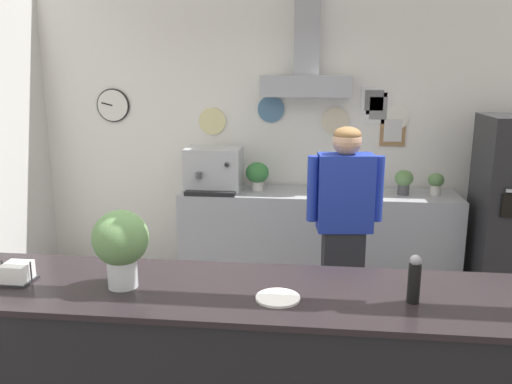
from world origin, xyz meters
TOP-DOWN VIEW (x-y plane):
  - back_wall_assembly at (0.00, 2.58)m, footprint 5.48×2.91m
  - back_prep_counter at (0.19, 2.33)m, footprint 2.66×0.59m
  - shop_worker at (0.38, 1.14)m, footprint 0.55×0.26m
  - espresso_machine at (-0.82, 2.31)m, footprint 0.53×0.47m
  - potted_sage at (0.38, 2.32)m, footprint 0.20×0.20m
  - potted_rosemary at (1.29, 2.35)m, footprint 0.15×0.15m
  - potted_thyme at (-0.40, 2.36)m, footprint 0.23×0.23m
  - potted_basil at (0.99, 2.33)m, footprint 0.17×0.17m
  - pepper_grinder at (0.61, -0.34)m, footprint 0.06×0.06m
  - condiment_plate at (0.00, -0.38)m, footprint 0.21×0.21m
  - napkin_holder at (-1.31, -0.32)m, footprint 0.16×0.15m
  - basil_vase at (-0.76, -0.32)m, footprint 0.27×0.27m

SIDE VIEW (x-z plane):
  - back_prep_counter at x=0.19m, z-range -0.01..0.91m
  - shop_worker at x=0.38m, z-range 0.08..1.76m
  - potted_rosemary at x=1.29m, z-range 0.93..1.14m
  - potted_sage at x=0.38m, z-range 0.93..1.15m
  - condiment_plate at x=0.00m, z-range 1.04..1.05m
  - potted_basil at x=0.99m, z-range 0.94..1.17m
  - potted_thyme at x=-0.40m, z-range 0.94..1.22m
  - napkin_holder at x=-1.31m, z-range 1.03..1.14m
  - espresso_machine at x=-0.82m, z-range 0.91..1.33m
  - pepper_grinder at x=0.61m, z-range 1.03..1.26m
  - basil_vase at x=-0.76m, z-range 1.06..1.45m
  - back_wall_assembly at x=0.00m, z-range 0.09..3.17m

